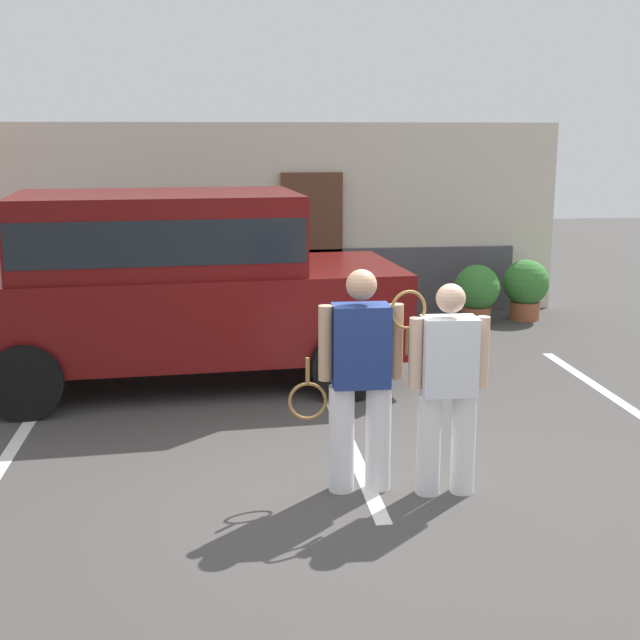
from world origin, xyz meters
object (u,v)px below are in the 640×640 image
object	(u,v)px
tennis_player_man	(360,378)
potted_plant_by_porch	(477,291)
potted_plant_secondary	(526,286)
tennis_player_woman	(447,386)
parked_suv	(174,278)

from	to	relation	value
tennis_player_man	potted_plant_by_porch	size ratio (longest dim) A/B	2.00
tennis_player_man	potted_plant_secondary	distance (m)	6.68
tennis_player_man	potted_plant_by_porch	xyz separation A→B (m)	(2.60, 5.51, -0.41)
tennis_player_man	potted_plant_secondary	size ratio (longest dim) A/B	1.94
tennis_player_woman	potted_plant_secondary	size ratio (longest dim) A/B	1.83
parked_suv	potted_plant_by_porch	size ratio (longest dim) A/B	5.58
tennis_player_woman	potted_plant_secondary	xyz separation A→B (m)	(2.77, 5.88, -0.35)
tennis_player_woman	potted_plant_by_porch	xyz separation A→B (m)	(1.97, 5.65, -0.37)
potted_plant_by_porch	potted_plant_secondary	bearing A→B (deg)	16.09
tennis_player_woman	parked_suv	bearing A→B (deg)	-54.78
parked_suv	potted_plant_by_porch	xyz separation A→B (m)	(4.09, 2.43, -0.67)
tennis_player_man	parked_suv	bearing A→B (deg)	-63.67
parked_suv	potted_plant_secondary	size ratio (longest dim) A/B	5.41
tennis_player_man	tennis_player_woman	world-z (taller)	tennis_player_man
tennis_player_woman	potted_plant_secondary	world-z (taller)	tennis_player_woman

